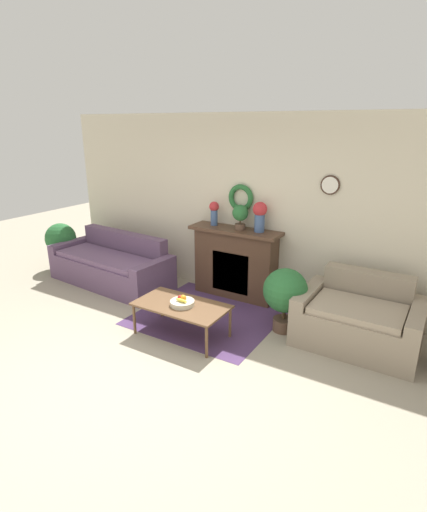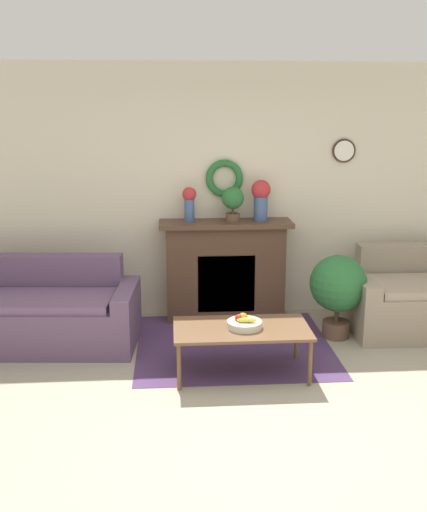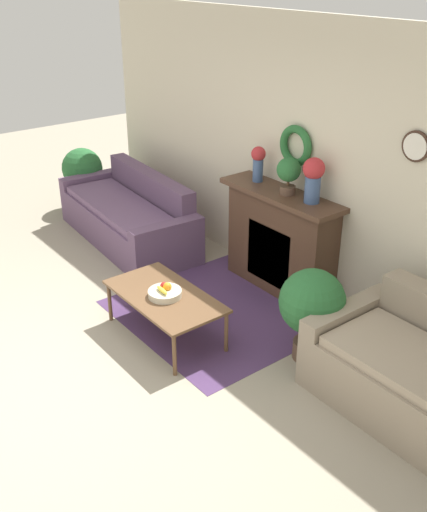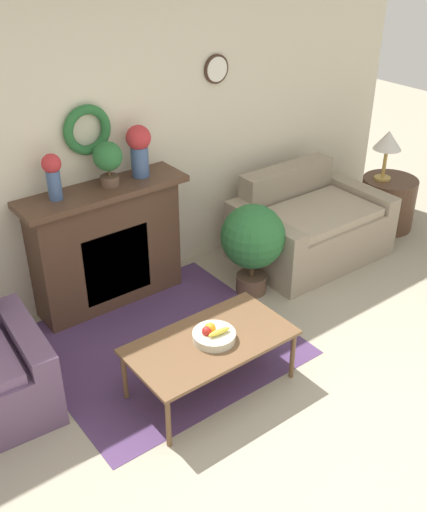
% 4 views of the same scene
% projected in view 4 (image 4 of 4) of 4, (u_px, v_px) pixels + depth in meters
% --- Properties ---
extents(ground_plane, '(16.00, 16.00, 0.00)m').
position_uv_depth(ground_plane, '(323.00, 469.00, 3.70)').
color(ground_plane, '#9E937F').
extents(floor_rug, '(1.86, 1.73, 0.01)m').
position_uv_depth(floor_rug, '(163.00, 343.00, 4.76)').
color(floor_rug, '#4C335B').
rests_on(floor_rug, ground_plane).
extents(wall_back, '(6.80, 0.14, 2.70)m').
position_uv_depth(wall_back, '(99.00, 143.00, 4.83)').
color(wall_back, beige).
rests_on(wall_back, ground_plane).
extents(fireplace, '(1.40, 0.41, 1.08)m').
position_uv_depth(fireplace, '(107.00, 245.00, 5.03)').
color(fireplace, '#4C3323').
rests_on(fireplace, ground_plane).
extents(loveseat_right, '(1.41, 0.98, 0.82)m').
position_uv_depth(loveseat_right, '(309.00, 226.00, 5.84)').
color(loveseat_right, gray).
rests_on(loveseat_right, ground_plane).
extents(coffee_table, '(1.16, 0.63, 0.42)m').
position_uv_depth(coffee_table, '(210.00, 344.00, 4.13)').
color(coffee_table, brown).
rests_on(coffee_table, ground_plane).
extents(fruit_bowl, '(0.30, 0.30, 0.12)m').
position_uv_depth(fruit_bowl, '(214.00, 335.00, 4.10)').
color(fruit_bowl, beige).
rests_on(fruit_bowl, coffee_table).
extents(side_table_by_loveseat, '(0.57, 0.57, 0.55)m').
position_uv_depth(side_table_by_loveseat, '(387.00, 203.00, 6.38)').
color(side_table_by_loveseat, '#4C3323').
rests_on(side_table_by_loveseat, ground_plane).
extents(table_lamp, '(0.29, 0.29, 0.52)m').
position_uv_depth(table_lamp, '(388.00, 142.00, 6.04)').
color(table_lamp, '#B28E42').
rests_on(table_lamp, side_table_by_loveseat).
extents(vase_on_mantel_left, '(0.15, 0.15, 0.36)m').
position_uv_depth(vase_on_mantel_left, '(53.00, 173.00, 4.46)').
color(vase_on_mantel_left, '#3D5684').
rests_on(vase_on_mantel_left, fireplace).
extents(vase_on_mantel_right, '(0.20, 0.20, 0.43)m').
position_uv_depth(vase_on_mantel_right, '(139.00, 147.00, 4.83)').
color(vase_on_mantel_right, '#3D5684').
rests_on(vase_on_mantel_right, fireplace).
extents(potted_plant_on_mantel, '(0.23, 0.23, 0.36)m').
position_uv_depth(potted_plant_on_mantel, '(108.00, 160.00, 4.68)').
color(potted_plant_on_mantel, brown).
rests_on(potted_plant_on_mantel, fireplace).
extents(potted_plant_floor_by_loveseat, '(0.56, 0.56, 0.84)m').
position_uv_depth(potted_plant_floor_by_loveseat, '(253.00, 240.00, 5.15)').
color(potted_plant_floor_by_loveseat, brown).
rests_on(potted_plant_floor_by_loveseat, ground_plane).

